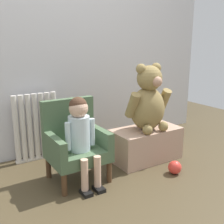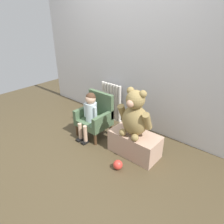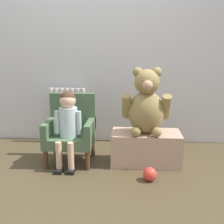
# 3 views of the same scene
# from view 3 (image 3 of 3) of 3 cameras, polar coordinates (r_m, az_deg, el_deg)

# --- Properties ---
(ground_plane) EXTENTS (6.00, 6.00, 0.00)m
(ground_plane) POSITION_cam_3_polar(r_m,az_deg,el_deg) (2.48, -8.16, -13.63)
(ground_plane) COLOR #483B26
(back_wall) EXTENTS (3.80, 0.05, 2.40)m
(back_wall) POSITION_cam_3_polar(r_m,az_deg,el_deg) (3.33, -4.64, 14.50)
(back_wall) COLOR silver
(back_wall) RESTS_ON ground_plane
(radiator) EXTENTS (0.43, 0.05, 0.65)m
(radiator) POSITION_cam_3_polar(r_m,az_deg,el_deg) (3.34, -8.98, -0.78)
(radiator) COLOR silver
(radiator) RESTS_ON ground_plane
(child_armchair) EXTENTS (0.46, 0.41, 0.66)m
(child_armchair) POSITION_cam_3_polar(r_m,az_deg,el_deg) (2.80, -8.35, -3.62)
(child_armchair) COLOR #486243
(child_armchair) RESTS_ON ground_plane
(child_figure) EXTENTS (0.25, 0.35, 0.71)m
(child_figure) POSITION_cam_3_polar(r_m,az_deg,el_deg) (2.65, -8.97, -1.24)
(child_figure) COLOR silver
(child_figure) RESTS_ON ground_plane
(low_bench) EXTENTS (0.66, 0.34, 0.31)m
(low_bench) POSITION_cam_3_polar(r_m,az_deg,el_deg) (2.77, 6.86, -7.22)
(low_bench) COLOR tan
(low_bench) RESTS_ON ground_plane
(large_teddy_bear) EXTENTS (0.45, 0.32, 0.62)m
(large_teddy_bear) POSITION_cam_3_polar(r_m,az_deg,el_deg) (2.63, 7.00, 1.44)
(large_teddy_bear) COLOR olive
(large_teddy_bear) RESTS_ON low_bench
(toy_ball) EXTENTS (0.12, 0.12, 0.12)m
(toy_ball) POSITION_cam_3_polar(r_m,az_deg,el_deg) (2.46, 7.72, -12.40)
(toy_ball) COLOR red
(toy_ball) RESTS_ON ground_plane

